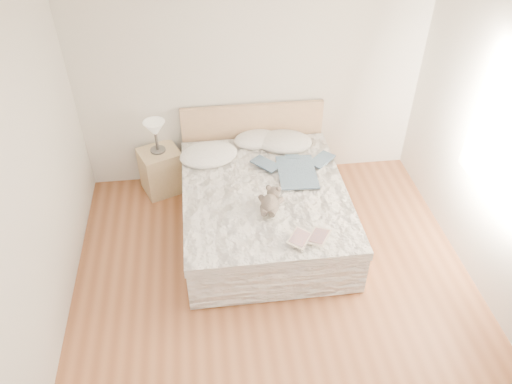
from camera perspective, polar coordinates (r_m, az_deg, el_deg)
floor at (r=4.90m, az=2.76°, el=-13.33°), size 4.00×4.50×0.00m
ceiling at (r=3.22m, az=4.29°, el=17.44°), size 4.00×4.50×0.00m
wall_back at (r=5.80m, az=-0.51°, el=13.21°), size 4.00×0.02×2.70m
wall_left at (r=4.12m, az=-25.25°, el=-3.34°), size 0.02×4.50×2.70m
window at (r=4.80m, az=26.87°, el=4.04°), size 0.02×1.30×1.10m
bed at (r=5.49m, az=0.85°, el=-1.53°), size 1.72×2.14×1.00m
nightstand at (r=6.14m, az=-10.75°, el=2.42°), size 0.57×0.54×0.56m
table_lamp at (r=5.85m, az=-11.47°, el=6.92°), size 0.30×0.30×0.39m
pillow_left at (r=5.70m, az=-5.43°, el=4.26°), size 0.74×0.57×0.20m
pillow_middle at (r=5.94m, az=0.09°, el=6.05°), size 0.57×0.43×0.16m
pillow_right at (r=5.91m, az=3.26°, el=5.76°), size 0.72×0.57×0.20m
blouse at (r=5.45m, az=4.70°, el=2.31°), size 0.67×0.71×0.03m
photo_book at (r=5.71m, az=-5.18°, el=4.21°), size 0.29×0.20×0.02m
childrens_book at (r=4.68m, az=6.10°, el=-5.24°), size 0.44×0.41×0.02m
teddy_bear at (r=4.93m, az=1.54°, el=-1.84°), size 0.30×0.37×0.17m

